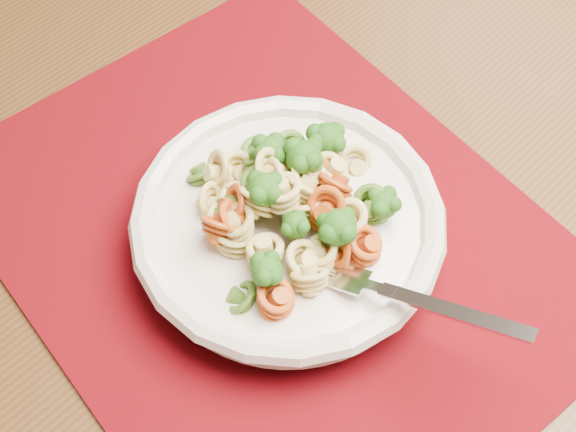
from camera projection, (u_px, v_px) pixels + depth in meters
The scene contains 5 objects.
dining_table at pixel (332, 255), 0.77m from camera, with size 1.41×1.07×0.74m.
placemat at pixel (272, 236), 0.64m from camera, with size 0.48×0.38×0.00m, color #55030B.
pasta_bowl at pixel (288, 224), 0.61m from camera, with size 0.24×0.24×0.05m.
pasta_broccoli_heap at pixel (288, 212), 0.60m from camera, with size 0.21×0.21×0.06m, color #E0BE6E, non-canonical shape.
fork at pixel (351, 279), 0.57m from camera, with size 0.19×0.02×0.01m, color silver, non-canonical shape.
Camera 1 is at (0.03, -0.86, 1.29)m, focal length 50.00 mm.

